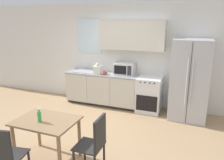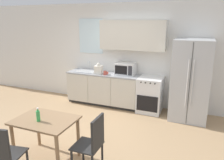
# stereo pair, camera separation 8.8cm
# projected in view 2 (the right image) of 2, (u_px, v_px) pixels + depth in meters

# --- Properties ---
(ground_plane) EXTENTS (12.00, 12.00, 0.00)m
(ground_plane) POSITION_uv_depth(u_px,v_px,m) (86.00, 132.00, 4.54)
(ground_plane) COLOR tan
(wall_back) EXTENTS (12.00, 0.38, 2.70)m
(wall_back) POSITION_uv_depth(u_px,v_px,m) (121.00, 51.00, 5.85)
(wall_back) COLOR silver
(wall_back) RESTS_ON ground_plane
(kitchen_counter) EXTENTS (2.01, 0.60, 0.88)m
(kitchen_counter) POSITION_uv_depth(u_px,v_px,m) (104.00, 88.00, 6.00)
(kitchen_counter) COLOR #333333
(kitchen_counter) RESTS_ON ground_plane
(oven_range) EXTENTS (0.59, 0.64, 0.88)m
(oven_range) POSITION_uv_depth(u_px,v_px,m) (150.00, 95.00, 5.51)
(oven_range) COLOR white
(oven_range) RESTS_ON ground_plane
(refrigerator) EXTENTS (0.83, 0.80, 1.86)m
(refrigerator) POSITION_uv_depth(u_px,v_px,m) (191.00, 80.00, 4.98)
(refrigerator) COLOR silver
(refrigerator) RESTS_ON ground_plane
(kitchen_sink) EXTENTS (0.56, 0.46, 0.26)m
(kitchen_sink) POSITION_uv_depth(u_px,v_px,m) (87.00, 71.00, 6.07)
(kitchen_sink) COLOR #B7BABC
(kitchen_sink) RESTS_ON kitchen_counter
(microwave) EXTENTS (0.51, 0.37, 0.30)m
(microwave) POSITION_uv_depth(u_px,v_px,m) (126.00, 69.00, 5.69)
(microwave) COLOR silver
(microwave) RESTS_ON kitchen_counter
(coffee_mug) EXTENTS (0.12, 0.09, 0.10)m
(coffee_mug) POSITION_uv_depth(u_px,v_px,m) (105.00, 73.00, 5.68)
(coffee_mug) COLOR #BF4C3F
(coffee_mug) RESTS_ON kitchen_counter
(grocery_bag_0) EXTENTS (0.22, 0.19, 0.29)m
(grocery_bag_0) POSITION_uv_depth(u_px,v_px,m) (99.00, 69.00, 5.76)
(grocery_bag_0) COLOR silver
(grocery_bag_0) RESTS_ON kitchen_counter
(dining_table) EXTENTS (0.97, 0.70, 0.72)m
(dining_table) POSITION_uv_depth(u_px,v_px,m) (45.00, 126.00, 3.52)
(dining_table) COLOR #997551
(dining_table) RESTS_ON ground_plane
(dining_chair_near) EXTENTS (0.46, 0.46, 0.93)m
(dining_chair_near) POSITION_uv_depth(u_px,v_px,m) (3.00, 152.00, 2.93)
(dining_chair_near) COLOR #282828
(dining_chair_near) RESTS_ON ground_plane
(dining_chair_side) EXTENTS (0.40, 0.40, 0.93)m
(dining_chair_side) POSITION_uv_depth(u_px,v_px,m) (93.00, 141.00, 3.20)
(dining_chair_side) COLOR #282828
(dining_chair_side) RESTS_ON ground_plane
(drink_bottle) EXTENTS (0.06, 0.06, 0.22)m
(drink_bottle) POSITION_uv_depth(u_px,v_px,m) (38.00, 116.00, 3.40)
(drink_bottle) COLOR #3FB259
(drink_bottle) RESTS_ON dining_table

